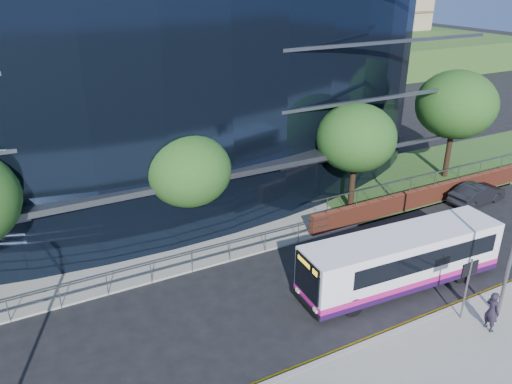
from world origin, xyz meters
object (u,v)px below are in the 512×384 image
tree_dist_f (396,42)px  parked_car (477,194)px  street_sign (468,276)px  tree_far_b (189,170)px  tree_dist_e (307,49)px  pedestrian (492,311)px  tree_far_c (356,138)px  tree_far_d (456,105)px  city_bus (403,259)px

tree_dist_f → parked_car: size_ratio=1.52×
street_sign → tree_far_b: 13.54m
tree_dist_e → pedestrian: bearing=-114.1°
tree_far_c → tree_dist_f: 46.67m
tree_far_b → tree_far_c: 10.02m
tree_far_d → pedestrian: tree_far_d is taller
tree_far_b → city_bus: bearing=-48.4°
tree_far_b → city_bus: (7.08, -7.97, -2.80)m
tree_far_b → tree_dist_e: bearing=48.5°
tree_far_c → tree_far_d: (9.00, 1.00, 0.65)m
tree_dist_f → tree_far_c: bearing=-135.0°
street_sign → pedestrian: bearing=-69.1°
city_bus → pedestrian: 4.26m
street_sign → city_bus: (-0.42, 3.12, -0.74)m
tree_dist_f → parked_car: bearing=-125.4°
tree_far_c → tree_dist_f: size_ratio=1.08×
tree_far_c → tree_dist_e: same height
tree_dist_f → parked_car: 44.25m
street_sign → tree_dist_e: tree_dist_e is taller
tree_far_b → parked_car: size_ratio=1.52×
parked_car → city_bus: bearing=109.0°
pedestrian → tree_far_c: bearing=-4.6°
tree_dist_f → city_bus: size_ratio=0.61×
tree_far_c → city_bus: (-2.92, -7.47, -3.13)m
parked_car → pedestrian: pedestrian is taller
street_sign → tree_far_b: size_ratio=0.46×
tree_dist_f → city_bus: 54.19m
tree_far_c → city_bus: bearing=-111.4°
tree_far_c → tree_dist_e: size_ratio=1.00×
tree_far_d → city_bus: 15.11m
street_sign → pedestrian: street_sign is taller
city_bus → pedestrian: (0.82, -4.16, -0.39)m
tree_dist_f → tree_far_d: bearing=-126.9°
tree_far_c → parked_car: size_ratio=1.64×
tree_far_c → tree_dist_e: bearing=61.3°
tree_dist_e → city_bus: (-19.92, -38.47, -3.13)m
street_sign → parked_car: 12.64m
city_bus → parked_car: 11.35m
tree_far_c → pedestrian: tree_far_c is taller
pedestrian → city_bus: bearing=16.8°
tree_far_b → pedestrian: tree_far_b is taller
pedestrian → tree_far_d: bearing=-35.7°
street_sign → pedestrian: size_ratio=1.61×
tree_far_b → tree_dist_e: size_ratio=0.93×
pedestrian → tree_dist_e: bearing=-18.5°
tree_far_c → tree_dist_f: (33.00, 33.00, -0.33)m
parked_car → tree_dist_e: bearing=-20.2°
tree_dist_e → pedestrian: size_ratio=3.74×
tree_far_b → tree_far_d: bearing=1.5°
tree_far_c → parked_car: 8.91m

